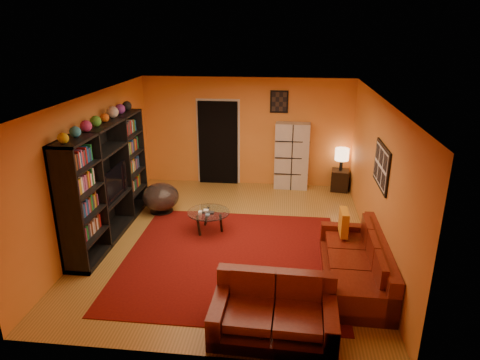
# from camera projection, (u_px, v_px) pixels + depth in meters

# --- Properties ---
(floor) EXTENTS (6.00, 6.00, 0.00)m
(floor) POSITION_uv_depth(u_px,v_px,m) (231.00, 239.00, 7.92)
(floor) COLOR olive
(floor) RESTS_ON ground
(ceiling) EXTENTS (6.00, 6.00, 0.00)m
(ceiling) POSITION_uv_depth(u_px,v_px,m) (230.00, 98.00, 7.03)
(ceiling) COLOR white
(ceiling) RESTS_ON wall_back
(wall_back) EXTENTS (6.00, 0.00, 6.00)m
(wall_back) POSITION_uv_depth(u_px,v_px,m) (247.00, 132.00, 10.28)
(wall_back) COLOR orange
(wall_back) RESTS_ON floor
(wall_front) EXTENTS (6.00, 0.00, 6.00)m
(wall_front) POSITION_uv_depth(u_px,v_px,m) (195.00, 261.00, 4.67)
(wall_front) COLOR orange
(wall_front) RESTS_ON floor
(wall_left) EXTENTS (0.00, 6.00, 6.00)m
(wall_left) POSITION_uv_depth(u_px,v_px,m) (94.00, 167.00, 7.73)
(wall_left) COLOR orange
(wall_left) RESTS_ON floor
(wall_right) EXTENTS (0.00, 6.00, 6.00)m
(wall_right) POSITION_uv_depth(u_px,v_px,m) (377.00, 178.00, 7.21)
(wall_right) COLOR orange
(wall_right) RESTS_ON floor
(rug) EXTENTS (3.60, 3.60, 0.01)m
(rug) POSITION_uv_depth(u_px,v_px,m) (232.00, 258.00, 7.25)
(rug) COLOR #530B09
(rug) RESTS_ON floor
(doorway) EXTENTS (0.95, 0.10, 2.04)m
(doorway) POSITION_uv_depth(u_px,v_px,m) (218.00, 143.00, 10.41)
(doorway) COLOR black
(doorway) RESTS_ON floor
(wall_art_right) EXTENTS (0.03, 1.00, 0.70)m
(wall_art_right) POSITION_uv_depth(u_px,v_px,m) (382.00, 166.00, 6.83)
(wall_art_right) COLOR black
(wall_art_right) RESTS_ON wall_right
(wall_art_back) EXTENTS (0.42, 0.03, 0.52)m
(wall_art_back) POSITION_uv_depth(u_px,v_px,m) (279.00, 102.00, 9.92)
(wall_art_back) COLOR black
(wall_art_back) RESTS_ON wall_back
(entertainment_unit) EXTENTS (0.45, 3.00, 2.10)m
(entertainment_unit) POSITION_uv_depth(u_px,v_px,m) (107.00, 181.00, 7.80)
(entertainment_unit) COLOR black
(entertainment_unit) RESTS_ON floor
(tv) EXTENTS (1.02, 0.13, 0.59)m
(tv) POSITION_uv_depth(u_px,v_px,m) (109.00, 184.00, 7.77)
(tv) COLOR black
(tv) RESTS_ON entertainment_unit
(sofa) EXTENTS (0.94, 2.23, 0.85)m
(sofa) POSITION_uv_depth(u_px,v_px,m) (360.00, 264.00, 6.52)
(sofa) COLOR #55140B
(sofa) RESTS_ON rug
(loveseat) EXTENTS (1.60, 0.99, 0.85)m
(loveseat) POSITION_uv_depth(u_px,v_px,m) (274.00, 310.00, 5.47)
(loveseat) COLOR #55140B
(loveseat) RESTS_ON rug
(throw_pillow) EXTENTS (0.12, 0.42, 0.42)m
(throw_pillow) POSITION_uv_depth(u_px,v_px,m) (344.00, 222.00, 7.12)
(throw_pillow) COLOR orange
(throw_pillow) RESTS_ON sofa
(coffee_table) EXTENTS (0.80, 0.80, 0.40)m
(coffee_table) POSITION_uv_depth(u_px,v_px,m) (209.00, 214.00, 8.08)
(coffee_table) COLOR silver
(coffee_table) RESTS_ON floor
(storage_cabinet) EXTENTS (0.81, 0.39, 1.59)m
(storage_cabinet) POSITION_uv_depth(u_px,v_px,m) (292.00, 156.00, 10.15)
(storage_cabinet) COLOR beige
(storage_cabinet) RESTS_ON floor
(bowl_chair) EXTENTS (0.77, 0.77, 0.62)m
(bowl_chair) POSITION_uv_depth(u_px,v_px,m) (161.00, 197.00, 8.96)
(bowl_chair) COLOR black
(bowl_chair) RESTS_ON floor
(side_table) EXTENTS (0.45, 0.45, 0.50)m
(side_table) POSITION_uv_depth(u_px,v_px,m) (340.00, 180.00, 10.17)
(side_table) COLOR black
(side_table) RESTS_ON floor
(table_lamp) EXTENTS (0.32, 0.32, 0.53)m
(table_lamp) POSITION_uv_depth(u_px,v_px,m) (342.00, 155.00, 9.95)
(table_lamp) COLOR black
(table_lamp) RESTS_ON side_table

